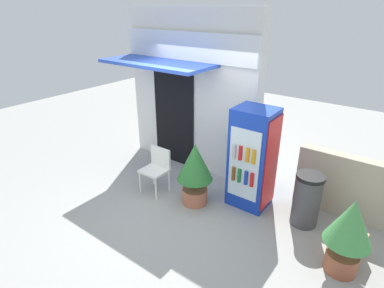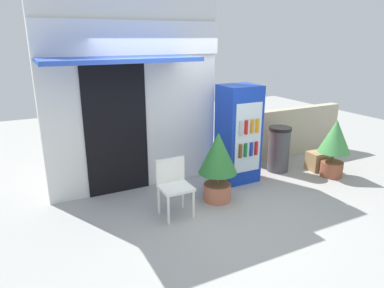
# 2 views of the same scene
# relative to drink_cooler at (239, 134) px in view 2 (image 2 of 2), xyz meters

# --- Properties ---
(ground) EXTENTS (16.00, 16.00, 0.00)m
(ground) POSITION_rel_drink_cooler_xyz_m (-1.14, -0.86, -0.87)
(ground) COLOR #A3A39E
(storefront_building) EXTENTS (2.95, 1.25, 3.19)m
(storefront_building) POSITION_rel_drink_cooler_xyz_m (-1.73, 0.60, 0.77)
(storefront_building) COLOR silver
(storefront_building) RESTS_ON ground
(drink_cooler) EXTENTS (0.67, 0.63, 1.73)m
(drink_cooler) POSITION_rel_drink_cooler_xyz_m (0.00, 0.00, 0.00)
(drink_cooler) COLOR #1438B2
(drink_cooler) RESTS_ON ground
(plastic_chair) EXTENTS (0.44, 0.41, 0.83)m
(plastic_chair) POSITION_rel_drink_cooler_xyz_m (-1.57, -0.65, -0.37)
(plastic_chair) COLOR white
(plastic_chair) RESTS_ON ground
(potted_plant_near_shop) EXTENTS (0.61, 0.61, 1.12)m
(potted_plant_near_shop) POSITION_rel_drink_cooler_xyz_m (-0.77, -0.56, -0.19)
(potted_plant_near_shop) COLOR #BC6B4C
(potted_plant_near_shop) RESTS_ON ground
(potted_plant_curbside) EXTENTS (0.58, 0.58, 1.08)m
(potted_plant_curbside) POSITION_rel_drink_cooler_xyz_m (1.67, -0.67, -0.21)
(potted_plant_curbside) COLOR #995138
(potted_plant_curbside) RESTS_ON ground
(trash_bin) EXTENTS (0.43, 0.43, 0.88)m
(trash_bin) POSITION_rel_drink_cooler_xyz_m (0.96, 0.01, -0.42)
(trash_bin) COLOR #47474C
(trash_bin) RESTS_ON ground
(stone_boundary_wall) EXTENTS (2.51, 0.21, 1.05)m
(stone_boundary_wall) POSITION_rel_drink_cooler_xyz_m (1.85, 0.63, -0.34)
(stone_boundary_wall) COLOR #B7AD93
(stone_boundary_wall) RESTS_ON ground
(cardboard_box) EXTENTS (0.40, 0.34, 0.36)m
(cardboard_box) POSITION_rel_drink_cooler_xyz_m (1.69, -0.31, -0.68)
(cardboard_box) COLOR tan
(cardboard_box) RESTS_ON ground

